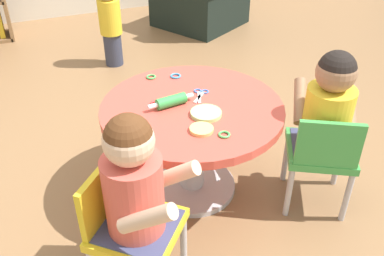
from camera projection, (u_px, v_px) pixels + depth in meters
The scene contains 15 objects.
ground_plane at pixel (192, 187), 2.19m from camera, with size 10.00×10.00×0.00m, color olive.
craft_table at pixel (192, 128), 1.99m from camera, with size 0.84×0.84×0.49m.
child_chair_left at pixel (129, 225), 1.56m from camera, with size 0.42×0.42×0.54m.
seated_child_left at pixel (134, 181), 1.43m from camera, with size 0.44×0.43×0.51m.
child_chair_right at pixel (321, 153), 1.93m from camera, with size 0.41×0.41×0.54m.
seated_child_right at pixel (329, 106), 1.84m from camera, with size 0.41×0.43×0.51m.
toddler_standing at pixel (110, 21), 3.23m from camera, with size 0.17×0.17×0.67m.
rolling_pin at pixel (171, 101), 1.90m from camera, with size 0.23×0.07×0.05m.
craft_scissors at pixel (200, 94), 2.00m from camera, with size 0.12×0.14×0.01m.
playdough_blob_0 at pixel (206, 113), 1.85m from camera, with size 0.14×0.14×0.02m, color #B2E58C.
playdough_blob_1 at pixel (202, 129), 1.74m from camera, with size 0.10×0.10×0.01m, color #F2CC72.
cookie_cutter_0 at pixel (176, 76), 2.15m from camera, with size 0.05×0.05×0.01m, color #3F99D8.
cookie_cutter_1 at pixel (224, 135), 1.72m from camera, with size 0.05×0.05×0.01m, color #4CB259.
cookie_cutter_2 at pixel (151, 77), 2.14m from camera, with size 0.05×0.05×0.01m, color #4CB259.
cookie_cutter_3 at pixel (155, 104), 1.92m from camera, with size 0.05×0.05×0.01m, color red.
Camera 1 is at (-0.63, -1.53, 1.47)m, focal length 39.70 mm.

